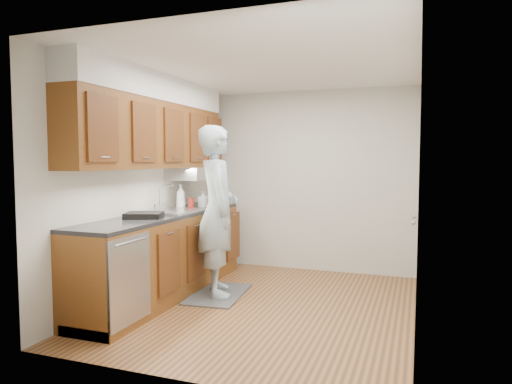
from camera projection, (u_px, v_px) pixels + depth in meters
floor at (265, 306)px, 4.83m from camera, size 3.50×3.50×0.00m
ceiling at (266, 66)px, 4.65m from camera, size 3.50×3.50×0.00m
wall_left at (142, 186)px, 5.25m from camera, size 0.02×3.50×2.50m
wall_right at (418, 192)px, 4.23m from camera, size 0.02×3.50×2.50m
wall_back at (305, 181)px, 6.38m from camera, size 3.00×0.02×2.50m
counter at (166, 253)px, 5.20m from camera, size 0.64×2.80×1.30m
upper_cabinets at (156, 124)px, 5.18m from camera, size 0.47×2.80×1.21m
closet_door at (417, 212)px, 4.53m from camera, size 0.02×1.22×2.05m
floor_mat at (218, 294)px, 5.23m from camera, size 0.65×1.00×0.02m
person at (218, 199)px, 5.15m from camera, size 0.83×0.92×2.17m
soap_bottle_a at (181, 196)px, 5.72m from camera, size 0.12×0.12×0.30m
soap_bottle_b at (203, 199)px, 5.86m from camera, size 0.10×0.10×0.21m
soap_bottle_c at (210, 199)px, 5.98m from camera, size 0.20×0.20×0.18m
soda_can at (191, 203)px, 5.68m from camera, size 0.09×0.09×0.13m
steel_can at (206, 202)px, 5.89m from camera, size 0.08×0.08×0.13m
dish_rack at (144, 215)px, 4.76m from camera, size 0.45×0.42×0.06m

